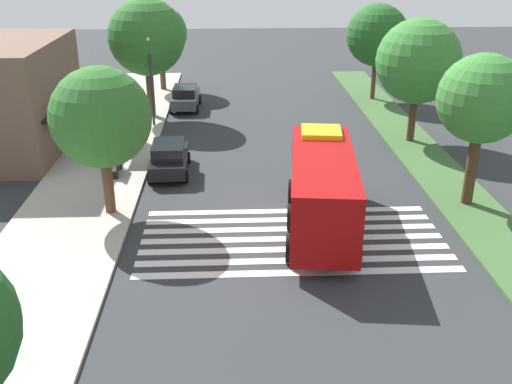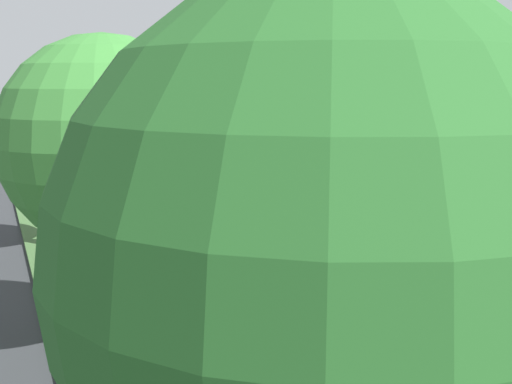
% 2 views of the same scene
% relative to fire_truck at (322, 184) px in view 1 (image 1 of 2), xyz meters
% --- Properties ---
extents(ground_plane, '(120.00, 120.00, 0.00)m').
position_rel_fire_truck_xyz_m(ground_plane, '(1.36, 1.33, -1.95)').
color(ground_plane, '#2D3033').
extents(sidewalk, '(60.00, 5.25, 0.14)m').
position_rel_fire_truck_xyz_m(sidewalk, '(1.36, 10.93, -1.88)').
color(sidewalk, '#ADA89E').
rests_on(sidewalk, ground_plane).
extents(median_strip, '(60.00, 3.00, 0.14)m').
position_rel_fire_truck_xyz_m(median_strip, '(1.36, -7.15, -1.88)').
color(median_strip, '#3D6033').
rests_on(median_strip, ground_plane).
extents(crosswalk, '(5.85, 12.55, 0.01)m').
position_rel_fire_truck_xyz_m(crosswalk, '(-1.18, 1.33, -1.95)').
color(crosswalk, silver).
rests_on(crosswalk, ground_plane).
extents(fire_truck, '(9.15, 3.60, 3.52)m').
position_rel_fire_truck_xyz_m(fire_truck, '(0.00, 0.00, 0.00)').
color(fire_truck, '#A50C0C').
rests_on(fire_truck, ground_plane).
extents(parked_car_west, '(4.28, 2.15, 1.72)m').
position_rel_fire_truck_xyz_m(parked_car_west, '(6.54, 7.10, -1.08)').
color(parked_car_west, black).
rests_on(parked_car_west, ground_plane).
extents(parked_car_mid, '(4.27, 2.13, 1.67)m').
position_rel_fire_truck_xyz_m(parked_car_mid, '(19.48, 7.10, -1.09)').
color(parked_car_mid, '#474C51').
rests_on(parked_car_mid, ground_plane).
extents(bus_stop_shelter, '(3.50, 1.40, 2.46)m').
position_rel_fire_truck_xyz_m(bus_stop_shelter, '(10.16, 9.81, -0.07)').
color(bus_stop_shelter, '#4C4C51').
rests_on(bus_stop_shelter, sidewalk).
extents(bench_near_shelter, '(1.60, 0.50, 0.90)m').
position_rel_fire_truck_xyz_m(bench_near_shelter, '(6.16, 9.80, -1.36)').
color(bench_near_shelter, black).
rests_on(bench_near_shelter, sidewalk).
extents(street_lamp, '(0.36, 0.36, 5.76)m').
position_rel_fire_truck_xyz_m(street_lamp, '(14.95, 8.90, 1.61)').
color(street_lamp, '#2D2D30').
rests_on(street_lamp, sidewalk).
extents(storefront_building, '(10.05, 5.83, 6.30)m').
position_rel_fire_truck_xyz_m(storefront_building, '(10.76, 16.05, 1.19)').
color(storefront_building, brown).
rests_on(storefront_building, ground_plane).
extents(sidewalk_tree_center, '(4.32, 4.32, 6.56)m').
position_rel_fire_truck_xyz_m(sidewalk_tree_center, '(1.56, 9.30, 2.56)').
color(sidewalk_tree_center, '#513823').
rests_on(sidewalk_tree_center, sidewalk).
extents(sidewalk_tree_east, '(5.09, 5.09, 7.92)m').
position_rel_fire_truck_xyz_m(sidewalk_tree_east, '(17.27, 9.30, 3.53)').
color(sidewalk_tree_east, '#513823').
rests_on(sidewalk_tree_east, sidewalk).
extents(sidewalk_tree_far_east, '(4.28, 4.28, 6.68)m').
position_rel_fire_truck_xyz_m(sidewalk_tree_far_east, '(25.17, 9.30, 2.70)').
color(sidewalk_tree_far_east, '#513823').
rests_on(sidewalk_tree_far_east, sidewalk).
extents(median_tree_far_west, '(3.93, 3.93, 6.92)m').
position_rel_fire_truck_xyz_m(median_tree_far_west, '(1.81, -7.15, 3.10)').
color(median_tree_far_west, '#47301E').
rests_on(median_tree_far_west, median_strip).
extents(median_tree_west, '(4.93, 4.93, 7.27)m').
position_rel_fire_truck_xyz_m(median_tree_west, '(11.06, -7.15, 2.98)').
color(median_tree_west, '#47301E').
rests_on(median_tree_west, median_strip).
extents(median_tree_center, '(4.55, 4.55, 7.07)m').
position_rel_fire_truck_xyz_m(median_tree_center, '(21.27, -7.15, 2.97)').
color(median_tree_center, '#513823').
rests_on(median_tree_center, median_strip).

